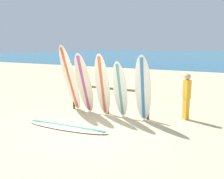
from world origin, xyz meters
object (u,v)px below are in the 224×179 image
(surfboard_leaning_center_left, at_px, (102,85))
(surfboard_leaning_center, at_px, (120,90))
(surfboard_rack, at_px, (108,94))
(surfboard_leaning_left, at_px, (84,84))
(surfboard_leaning_center_right, at_px, (143,89))
(surfboard_leaning_far_left, at_px, (70,78))
(beachgoer_standing, at_px, (187,94))
(surfboard_lying_on_sand, at_px, (67,127))

(surfboard_leaning_center_left, bearing_deg, surfboard_leaning_center, -1.60)
(surfboard_rack, height_order, surfboard_leaning_left, surfboard_leaning_left)
(surfboard_leaning_center_right, bearing_deg, surfboard_leaning_left, -177.46)
(surfboard_leaning_far_left, bearing_deg, surfboard_rack, 14.69)
(surfboard_rack, bearing_deg, beachgoer_standing, 13.86)
(surfboard_rack, distance_m, surfboard_lying_on_sand, 2.06)
(surfboard_leaning_far_left, distance_m, beachgoer_standing, 4.10)
(beachgoer_standing, bearing_deg, surfboard_leaning_center_left, -158.87)
(surfboard_leaning_center_left, height_order, surfboard_leaning_center_right, surfboard_leaning_center_left)
(surfboard_leaning_far_left, xyz_separation_m, beachgoer_standing, (3.96, 1.00, -0.38))
(surfboard_leaning_center, bearing_deg, surfboard_leaning_far_left, 179.45)
(surfboard_leaning_left, distance_m, surfboard_leaning_center_right, 2.15)
(surfboard_leaning_center, relative_size, beachgoer_standing, 1.28)
(surfboard_leaning_far_left, bearing_deg, surfboard_leaning_center_left, -0.02)
(surfboard_lying_on_sand, bearing_deg, surfboard_leaning_center_left, 78.90)
(surfboard_leaning_far_left, height_order, surfboard_leaning_center_left, surfboard_leaning_far_left)
(surfboard_leaning_center_right, bearing_deg, surfboard_lying_on_sand, -137.90)
(surfboard_leaning_far_left, bearing_deg, surfboard_lying_on_sand, -55.66)
(surfboard_leaning_far_left, distance_m, surfboard_lying_on_sand, 2.23)
(surfboard_leaning_far_left, relative_size, surfboard_leaning_center_left, 1.13)
(surfboard_leaning_left, relative_size, beachgoer_standing, 1.43)
(surfboard_leaning_far_left, height_order, beachgoer_standing, surfboard_leaning_far_left)
(surfboard_leaning_center_right, distance_m, surfboard_lying_on_sand, 2.58)
(surfboard_rack, relative_size, surfboard_leaning_left, 1.44)
(surfboard_leaning_far_left, height_order, surfboard_lying_on_sand, surfboard_leaning_far_left)
(surfboard_leaning_center, relative_size, surfboard_leaning_center_right, 0.90)
(surfboard_leaning_far_left, bearing_deg, beachgoer_standing, 14.15)
(surfboard_leaning_center, distance_m, beachgoer_standing, 2.16)
(surfboard_leaning_left, xyz_separation_m, surfboard_leaning_center_right, (2.15, 0.10, -0.01))
(surfboard_leaning_center_left, height_order, surfboard_leaning_center, surfboard_leaning_center_left)
(surfboard_leaning_far_left, xyz_separation_m, surfboard_leaning_center, (2.05, -0.02, -0.25))
(surfboard_leaning_center, bearing_deg, surfboard_leaning_center_right, 3.27)
(surfboard_leaning_left, distance_m, beachgoer_standing, 3.46)
(surfboard_leaning_left, height_order, surfboard_leaning_center_left, surfboard_leaning_left)
(surfboard_leaning_center_right, bearing_deg, surfboard_leaning_center, -176.73)
(surfboard_leaning_center_left, xyz_separation_m, surfboard_leaning_center, (0.68, -0.02, -0.10))
(surfboard_rack, relative_size, surfboard_leaning_center, 1.60)
(surfboard_leaning_center_right, bearing_deg, surfboard_rack, 166.88)
(surfboard_leaning_center_left, relative_size, surfboard_leaning_center, 1.11)
(surfboard_leaning_center_left, height_order, surfboard_lying_on_sand, surfboard_leaning_center_left)
(surfboard_leaning_center_left, distance_m, beachgoer_standing, 2.78)
(surfboard_leaning_left, height_order, beachgoer_standing, surfboard_leaning_left)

